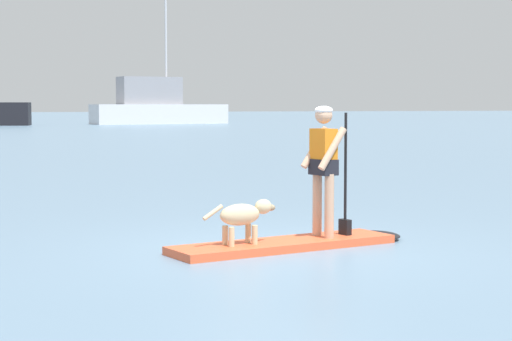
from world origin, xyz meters
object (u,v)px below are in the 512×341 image
(person_paddler, at_px, (324,162))
(moored_boat_port, at_px, (157,106))
(dog, at_px, (244,215))
(paddleboard, at_px, (298,243))

(person_paddler, height_order, moored_boat_port, moored_boat_port)
(person_paddler, bearing_deg, dog, -168.33)
(paddleboard, relative_size, dog, 3.34)
(paddleboard, distance_m, dog, 0.89)
(dog, bearing_deg, moored_boat_port, 77.36)
(dog, xyz_separation_m, moored_boat_port, (15.62, 69.66, 1.14))
(dog, bearing_deg, person_paddler, 11.67)
(paddleboard, bearing_deg, moored_boat_port, 77.94)
(paddleboard, xyz_separation_m, dog, (-0.78, -0.16, 0.40))
(paddleboard, distance_m, moored_boat_port, 71.08)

